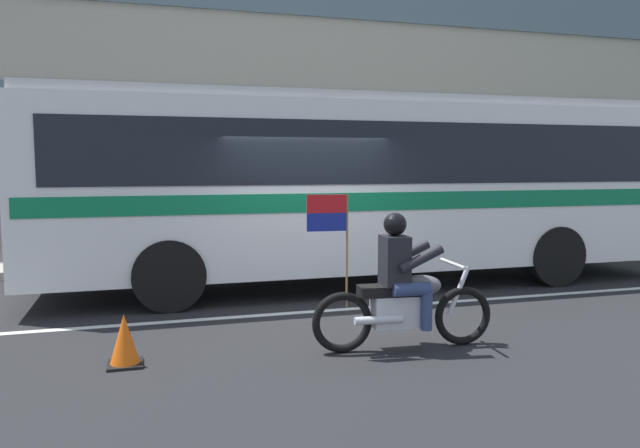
{
  "coord_description": "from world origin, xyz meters",
  "views": [
    {
      "loc": [
        -2.38,
        -8.77,
        2.11
      ],
      "look_at": [
        0.01,
        -0.67,
        1.27
      ],
      "focal_mm": 33.98,
      "sensor_mm": 36.0,
      "label": 1
    }
  ],
  "objects": [
    {
      "name": "office_building_facade",
      "position": [
        0.0,
        7.39,
        4.77
      ],
      "size": [
        28.0,
        0.89,
        9.53
      ],
      "color": "gray",
      "rests_on": "ground_plane"
    },
    {
      "name": "traffic_cone",
      "position": [
        -2.6,
        -2.27,
        0.26
      ],
      "size": [
        0.36,
        0.36,
        0.55
      ],
      "color": "#EA590F",
      "rests_on": "ground_plane"
    },
    {
      "name": "ground_plane",
      "position": [
        0.0,
        0.0,
        0.0
      ],
      "size": [
        60.0,
        60.0,
        0.0
      ],
      "primitive_type": "plane",
      "color": "black"
    },
    {
      "name": "lane_center_stripe",
      "position": [
        0.0,
        -0.6,
        0.0
      ],
      "size": [
        26.6,
        0.14,
        0.01
      ],
      "primitive_type": "cube",
      "color": "silver",
      "rests_on": "ground_plane"
    },
    {
      "name": "sidewalk_curb",
      "position": [
        0.0,
        5.1,
        0.07
      ],
      "size": [
        28.0,
        3.8,
        0.15
      ],
      "primitive_type": "cube",
      "color": "#A39E93",
      "rests_on": "ground_plane"
    },
    {
      "name": "transit_bus",
      "position": [
        1.41,
        1.19,
        1.88
      ],
      "size": [
        11.12,
        2.64,
        3.22
      ],
      "color": "white",
      "rests_on": "ground_plane"
    },
    {
      "name": "fire_hydrant",
      "position": [
        5.37,
        4.06,
        0.52
      ],
      "size": [
        0.22,
        0.3,
        0.75
      ],
      "color": "#4C8C3F",
      "rests_on": "sidewalk_curb"
    },
    {
      "name": "motorcycle_with_rider",
      "position": [
        0.42,
        -2.56,
        0.67
      ],
      "size": [
        2.19,
        0.64,
        1.78
      ],
      "color": "black",
      "rests_on": "ground_plane"
    }
  ]
}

